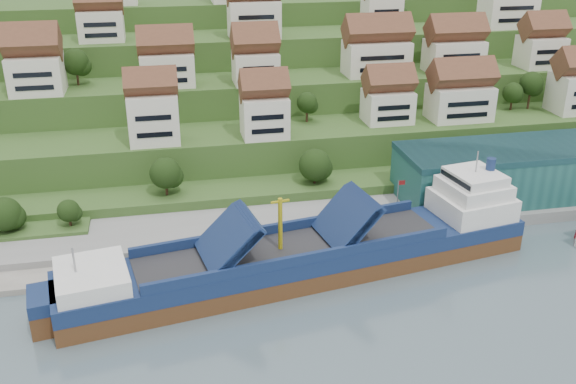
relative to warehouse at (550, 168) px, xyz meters
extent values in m
plane|color=slate|center=(-52.00, -17.00, -7.20)|extent=(300.00, 300.00, 0.00)
cube|color=gray|center=(-32.00, -2.00, -6.10)|extent=(180.00, 14.00, 2.20)
cube|color=#2D4C1E|center=(-52.00, 69.00, -5.20)|extent=(260.00, 128.00, 4.00)
cube|color=#2D4C1E|center=(-52.00, 74.00, -1.70)|extent=(260.00, 118.00, 11.00)
cube|color=#2D4C1E|center=(-52.00, 82.00, 1.80)|extent=(260.00, 102.00, 18.00)
cube|color=#2D4C1E|center=(-52.00, 90.00, 5.30)|extent=(260.00, 86.00, 25.00)
cube|color=#2D4C1E|center=(-52.00, 99.00, 8.30)|extent=(260.00, 68.00, 31.00)
cube|color=white|center=(-75.07, 19.47, 8.74)|extent=(9.64, 7.03, 9.87)
cube|color=white|center=(-53.18, 19.07, 7.91)|extent=(9.17, 7.62, 8.22)
cube|color=white|center=(-25.51, 23.35, 7.21)|extent=(10.04, 7.73, 6.83)
cube|color=white|center=(-9.49, 22.03, 7.50)|extent=(13.21, 8.26, 7.40)
cube|color=white|center=(-98.29, 35.91, 14.72)|extent=(10.71, 8.98, 7.84)
cube|color=white|center=(-71.48, 36.83, 14.34)|extent=(11.46, 7.90, 7.07)
cube|color=white|center=(-52.40, 34.92, 14.22)|extent=(9.61, 8.56, 6.84)
cube|color=white|center=(-23.77, 37.34, 14.64)|extent=(14.69, 8.36, 7.68)
cube|color=white|center=(-4.90, 36.58, 14.46)|extent=(12.91, 8.18, 7.33)
cube|color=white|center=(17.67, 36.66, 14.47)|extent=(9.83, 8.04, 7.35)
cube|color=white|center=(-85.60, 54.20, 21.30)|extent=(10.26, 7.30, 7.00)
cube|color=white|center=(-50.01, 51.62, 22.09)|extent=(12.04, 7.79, 8.58)
cube|color=white|center=(-17.49, 53.09, 22.21)|extent=(8.97, 7.14, 8.82)
cube|color=white|center=(16.73, 52.57, 22.23)|extent=(13.25, 8.47, 8.86)
ellipsoid|color=#1F3913|center=(-45.02, 9.11, 0.58)|extent=(6.33, 6.33, 6.33)
ellipsoid|color=#1F3913|center=(-73.66, 9.29, 1.18)|extent=(5.87, 5.87, 5.87)
ellipsoid|color=#1F3913|center=(5.51, 26.11, 7.81)|extent=(4.66, 4.66, 4.66)
ellipsoid|color=#1F3913|center=(9.83, 26.11, 9.82)|extent=(5.33, 5.33, 5.33)
ellipsoid|color=#1F3913|center=(-42.61, 26.66, 8.09)|extent=(4.48, 4.48, 4.48)
ellipsoid|color=#1F3913|center=(-8.38, 42.83, 16.90)|extent=(4.16, 4.16, 4.16)
ellipsoid|color=#1F3913|center=(-102.79, 42.38, 14.45)|extent=(5.02, 5.02, 5.02)
ellipsoid|color=#1F3913|center=(-90.85, 40.97, 15.89)|extent=(5.71, 5.71, 5.71)
ellipsoid|color=#1F3913|center=(-47.13, 56.21, 23.17)|extent=(5.96, 5.96, 5.96)
ellipsoid|color=#1F3913|center=(-16.02, 58.94, 22.82)|extent=(4.35, 4.35, 4.35)
ellipsoid|color=#1F3913|center=(-11.44, 56.97, 21.25)|extent=(4.86, 4.86, 4.86)
ellipsoid|color=#1F3913|center=(-100.98, 2.00, -1.24)|extent=(5.87, 5.87, 5.87)
ellipsoid|color=#1F3913|center=(-90.59, 2.00, -1.56)|extent=(3.91, 3.91, 3.91)
cube|color=#205955|center=(0.00, 0.00, 0.00)|extent=(60.00, 15.00, 10.00)
cylinder|color=gray|center=(-34.00, -7.00, -1.00)|extent=(0.16, 0.16, 8.00)
cube|color=maroon|center=(-33.40, -7.00, 2.60)|extent=(1.20, 0.05, 0.80)
cube|color=#56331A|center=(-53.34, -17.80, -6.20)|extent=(76.29, 23.76, 4.83)
cube|color=navy|center=(-53.34, -17.80, -3.04)|extent=(76.31, 23.88, 2.51)
cube|color=white|center=(-84.82, -23.01, -0.63)|extent=(11.34, 12.45, 2.51)
cube|color=#262628|center=(-55.25, -18.11, -1.79)|extent=(49.30, 17.62, 0.29)
cube|color=navy|center=(-65.74, -19.85, 1.50)|extent=(8.89, 11.71, 6.68)
cube|color=navy|center=(-46.67, -16.69, 1.50)|extent=(8.53, 11.65, 7.06)
cylinder|color=gold|center=(-57.16, -18.43, 2.47)|extent=(0.78, 0.78, 8.70)
cube|color=white|center=(-22.82, -12.74, 0.05)|extent=(13.25, 12.77, 3.87)
cube|color=white|center=(-22.82, -12.74, 3.14)|extent=(11.15, 11.31, 2.42)
cube|color=white|center=(-22.82, -12.74, 5.17)|extent=(9.05, 9.85, 1.74)
cylinder|color=navy|center=(-19.96, -12.27, 7.01)|extent=(1.78, 1.78, 2.13)
camera|label=1|loc=(-73.32, -103.61, 46.20)|focal=40.00mm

